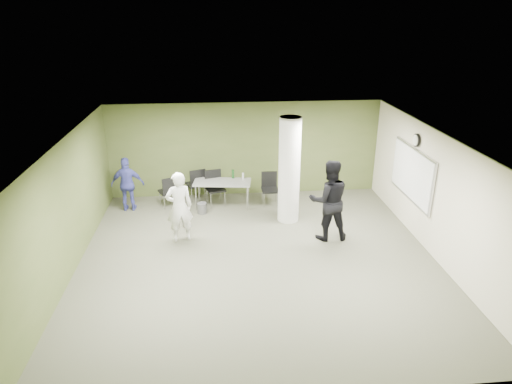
{
  "coord_description": "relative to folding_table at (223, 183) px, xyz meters",
  "views": [
    {
      "loc": [
        -0.88,
        -8.99,
        5.27
      ],
      "look_at": [
        0.05,
        1.0,
        1.23
      ],
      "focal_mm": 32.0,
      "sensor_mm": 36.0,
      "label": 1
    }
  ],
  "objects": [
    {
      "name": "wall_back",
      "position": [
        0.71,
        0.94,
        0.69
      ],
      "size": [
        8.0,
        2.8,
        0.02
      ],
      "primitive_type": "cube",
      "rotation": [
        1.57,
        0.0,
        0.0
      ],
      "color": "#485829",
      "rests_on": "floor"
    },
    {
      "name": "folding_table",
      "position": [
        0.0,
        0.0,
        0.0
      ],
      "size": [
        1.67,
        0.9,
        1.01
      ],
      "rotation": [
        0.0,
        0.0,
        -0.13
      ],
      "color": "gray",
      "rests_on": "floor"
    },
    {
      "name": "woman_white",
      "position": [
        -1.08,
        -1.96,
        0.17
      ],
      "size": [
        0.72,
        0.56,
        1.75
      ],
      "primitive_type": "imported",
      "rotation": [
        0.0,
        0.0,
        3.38
      ],
      "color": "silver",
      "rests_on": "floor"
    },
    {
      "name": "wall_clock",
      "position": [
        4.63,
        -1.86,
        1.64
      ],
      "size": [
        0.06,
        0.32,
        0.32
      ],
      "color": "black",
      "rests_on": "wall_right_cream"
    },
    {
      "name": "wall_left",
      "position": [
        -3.29,
        -3.06,
        0.69
      ],
      "size": [
        0.02,
        8.0,
        2.8
      ],
      "primitive_type": "cube",
      "color": "#485829",
      "rests_on": "floor"
    },
    {
      "name": "wastebasket",
      "position": [
        -0.6,
        -0.43,
        -0.56
      ],
      "size": [
        0.26,
        0.26,
        0.3
      ],
      "primitive_type": "cylinder",
      "color": "#4C4C4C",
      "rests_on": "floor"
    },
    {
      "name": "chair_table_right",
      "position": [
        1.34,
        0.06,
        -0.16
      ],
      "size": [
        0.47,
        0.47,
        0.94
      ],
      "rotation": [
        0.0,
        0.0,
        0.01
      ],
      "color": "black",
      "rests_on": "floor"
    },
    {
      "name": "man_black",
      "position": [
        2.5,
        -2.19,
        0.3
      ],
      "size": [
        0.98,
        0.76,
        2.01
      ],
      "primitive_type": "imported",
      "rotation": [
        0.0,
        0.0,
        3.14
      ],
      "color": "black",
      "rests_on": "floor"
    },
    {
      "name": "column",
      "position": [
        1.71,
        -1.06,
        0.69
      ],
      "size": [
        0.56,
        0.56,
        2.8
      ],
      "primitive_type": "cylinder",
      "color": "silver",
      "rests_on": "floor"
    },
    {
      "name": "chair_back_left",
      "position": [
        -1.52,
        0.07,
        -0.17
      ],
      "size": [
        0.61,
        0.61,
        0.93
      ],
      "rotation": [
        0.0,
        0.0,
        3.57
      ],
      "color": "black",
      "rests_on": "floor"
    },
    {
      "name": "ceiling",
      "position": [
        0.71,
        -3.06,
        2.09
      ],
      "size": [
        8.0,
        8.0,
        0.0
      ],
      "primitive_type": "plane",
      "rotation": [
        3.14,
        0.0,
        0.0
      ],
      "color": "white",
      "rests_on": "wall_back"
    },
    {
      "name": "chair_table_left",
      "position": [
        -0.24,
        0.19,
        -0.12
      ],
      "size": [
        0.62,
        0.62,
        1.0
      ],
      "rotation": [
        0.0,
        0.0,
        0.28
      ],
      "color": "black",
      "rests_on": "floor"
    },
    {
      "name": "floor",
      "position": [
        0.71,
        -3.06,
        -0.71
      ],
      "size": [
        8.0,
        8.0,
        0.0
      ],
      "primitive_type": "plane",
      "color": "#4D4D3C",
      "rests_on": "ground"
    },
    {
      "name": "man_blue",
      "position": [
        -2.62,
        -0.02,
        0.06
      ],
      "size": [
        0.91,
        0.39,
        1.54
      ],
      "primitive_type": "imported",
      "rotation": [
        0.0,
        0.0,
        3.12
      ],
      "color": "#40449F",
      "rests_on": "floor"
    },
    {
      "name": "chair_back_right",
      "position": [
        -0.76,
        0.5,
        -0.13
      ],
      "size": [
        0.64,
        0.64,
        0.99
      ],
      "rotation": [
        0.0,
        0.0,
        3.52
      ],
      "color": "black",
      "rests_on": "floor"
    },
    {
      "name": "whiteboard",
      "position": [
        4.63,
        -1.86,
        0.79
      ],
      "size": [
        0.05,
        2.3,
        1.3
      ],
      "color": "silver",
      "rests_on": "wall_right_cream"
    },
    {
      "name": "wall_right_cream",
      "position": [
        4.71,
        -3.06,
        0.69
      ],
      "size": [
        0.02,
        8.0,
        2.8
      ],
      "primitive_type": "cube",
      "color": "beige",
      "rests_on": "floor"
    }
  ]
}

